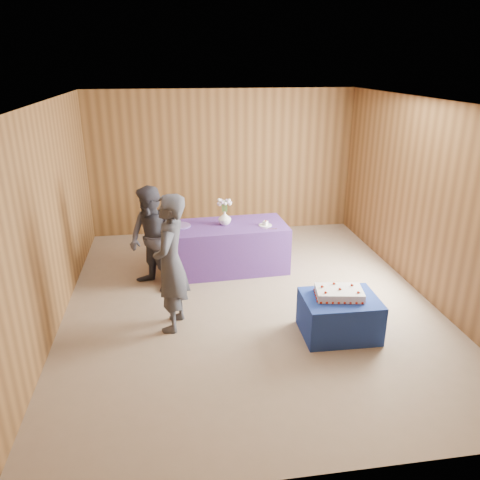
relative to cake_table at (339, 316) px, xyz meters
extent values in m
plane|color=#85705B|center=(-0.95, 0.99, -0.25)|extent=(6.00, 6.00, 0.00)
cube|color=brown|center=(-0.95, 3.99, 1.10)|extent=(5.00, 0.04, 2.70)
cube|color=brown|center=(-0.95, -2.01, 1.10)|extent=(5.00, 0.04, 2.70)
cube|color=brown|center=(-3.45, 0.99, 1.10)|extent=(0.04, 6.00, 2.70)
cube|color=brown|center=(1.55, 0.99, 1.10)|extent=(0.04, 6.00, 2.70)
cube|color=white|center=(-0.95, 0.99, 2.45)|extent=(5.00, 6.00, 0.04)
cube|color=navy|center=(0.00, 0.00, 0.00)|extent=(0.91, 0.72, 0.50)
cube|color=#4F2E7F|center=(-1.18, 2.13, 0.12)|extent=(2.04, 1.00, 0.75)
cube|color=white|center=(-0.01, 0.03, 0.30)|extent=(0.61, 0.46, 0.10)
sphere|color=#A61E0C|center=(-0.32, -0.11, 0.26)|extent=(0.03, 0.03, 0.03)
sphere|color=#A61E0C|center=(0.23, -0.20, 0.26)|extent=(0.03, 0.03, 0.03)
sphere|color=#A61E0C|center=(-0.26, 0.26, 0.26)|extent=(0.03, 0.03, 0.03)
sphere|color=#A61E0C|center=(0.29, 0.16, 0.26)|extent=(0.03, 0.03, 0.03)
sphere|color=#A61E0C|center=(-0.19, -0.03, 0.37)|extent=(0.03, 0.03, 0.03)
cone|color=#16601F|center=(-0.17, -0.03, 0.36)|extent=(0.01, 0.02, 0.02)
sphere|color=#A61E0C|center=(0.14, 0.09, 0.37)|extent=(0.03, 0.03, 0.03)
cone|color=#16601F|center=(0.17, 0.09, 0.36)|extent=(0.01, 0.02, 0.02)
sphere|color=#A61E0C|center=(-0.01, 0.03, 0.37)|extent=(0.03, 0.03, 0.03)
cone|color=#16601F|center=(0.01, 0.03, 0.36)|extent=(0.01, 0.02, 0.02)
imported|color=white|center=(-1.14, 2.17, 0.60)|extent=(0.27, 0.27, 0.21)
cylinder|color=#326628|center=(-1.10, 2.17, 0.79)|extent=(0.01, 0.01, 0.15)
sphere|color=silver|center=(-1.05, 2.17, 0.86)|extent=(0.05, 0.05, 0.05)
cylinder|color=#326628|center=(-1.11, 2.18, 0.79)|extent=(0.01, 0.01, 0.15)
sphere|color=white|center=(-1.06, 2.21, 0.86)|extent=(0.05, 0.05, 0.05)
cylinder|color=#326628|center=(-1.12, 2.20, 0.79)|extent=(0.01, 0.01, 0.15)
sphere|color=silver|center=(-1.09, 2.25, 0.86)|extent=(0.05, 0.05, 0.05)
cylinder|color=#326628|center=(-1.14, 2.20, 0.79)|extent=(0.01, 0.01, 0.15)
sphere|color=white|center=(-1.14, 2.26, 0.86)|extent=(0.05, 0.05, 0.05)
cylinder|color=#326628|center=(-1.16, 2.20, 0.79)|extent=(0.01, 0.01, 0.15)
sphere|color=silver|center=(-1.19, 2.25, 0.86)|extent=(0.05, 0.05, 0.05)
cylinder|color=#326628|center=(-1.17, 2.18, 0.79)|extent=(0.01, 0.01, 0.15)
sphere|color=white|center=(-1.22, 2.21, 0.86)|extent=(0.05, 0.05, 0.05)
cylinder|color=#326628|center=(-1.18, 2.17, 0.79)|extent=(0.01, 0.01, 0.15)
sphere|color=silver|center=(-1.23, 2.17, 0.86)|extent=(0.05, 0.05, 0.05)
cylinder|color=#326628|center=(-1.17, 2.15, 0.79)|extent=(0.01, 0.01, 0.15)
sphere|color=white|center=(-1.22, 2.12, 0.86)|extent=(0.05, 0.05, 0.05)
cylinder|color=#326628|center=(-1.16, 2.13, 0.79)|extent=(0.01, 0.01, 0.15)
sphere|color=silver|center=(-1.19, 2.09, 0.86)|extent=(0.05, 0.05, 0.05)
cylinder|color=#326628|center=(-1.14, 2.13, 0.79)|extent=(0.01, 0.01, 0.15)
sphere|color=white|center=(-1.14, 2.07, 0.86)|extent=(0.05, 0.05, 0.05)
cylinder|color=#326628|center=(-1.12, 2.13, 0.79)|extent=(0.01, 0.01, 0.15)
sphere|color=silver|center=(-1.09, 2.09, 0.86)|extent=(0.05, 0.05, 0.05)
cylinder|color=#326628|center=(-1.11, 2.15, 0.79)|extent=(0.01, 0.01, 0.15)
sphere|color=white|center=(-1.06, 2.12, 0.86)|extent=(0.05, 0.05, 0.05)
cylinder|color=#6D52A4|center=(-1.84, 2.18, 0.51)|extent=(0.37, 0.37, 0.02)
cylinder|color=white|center=(-0.52, 2.01, 0.51)|extent=(0.28, 0.28, 0.01)
cube|color=white|center=(-0.52, 2.01, 0.54)|extent=(0.09, 0.10, 0.06)
sphere|color=#A61E0C|center=(-0.52, 1.99, 0.59)|extent=(0.02, 0.02, 0.02)
cube|color=#B8B9BD|center=(-0.50, 1.85, 0.50)|extent=(0.26, 0.05, 0.00)
imported|color=#34353D|center=(-2.00, 0.49, 0.62)|extent=(0.56, 0.72, 1.74)
imported|color=#31303A|center=(-2.26, 1.61, 0.52)|extent=(0.93, 0.95, 1.54)
camera|label=1|loc=(-1.95, -4.75, 2.91)|focal=35.00mm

